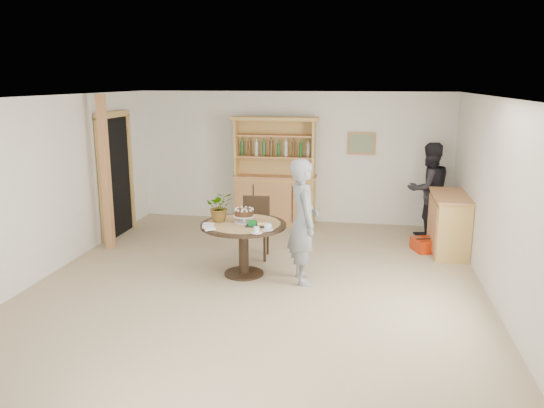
{
  "coord_description": "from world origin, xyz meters",
  "views": [
    {
      "loc": [
        1.37,
        -6.55,
        2.71
      ],
      "look_at": [
        0.14,
        0.4,
        1.05
      ],
      "focal_mm": 35.0,
      "sensor_mm": 36.0,
      "label": 1
    }
  ],
  "objects_px": {
    "sideboard": "(449,223)",
    "dining_table": "(244,234)",
    "dining_chair": "(255,223)",
    "teen_boy": "(303,221)",
    "red_suitcase": "(432,244)",
    "hutch": "(275,188)",
    "adult_person": "(429,189)"
  },
  "relations": [
    {
      "from": "dining_chair",
      "to": "teen_boy",
      "type": "relative_size",
      "value": 0.56
    },
    {
      "from": "teen_boy",
      "to": "dining_chair",
      "type": "bearing_deg",
      "value": 24.0
    },
    {
      "from": "hutch",
      "to": "adult_person",
      "type": "height_order",
      "value": "hutch"
    },
    {
      "from": "dining_chair",
      "to": "sideboard",
      "type": "bearing_deg",
      "value": 11.31
    },
    {
      "from": "sideboard",
      "to": "dining_chair",
      "type": "bearing_deg",
      "value": -165.73
    },
    {
      "from": "sideboard",
      "to": "teen_boy",
      "type": "distance_m",
      "value": 2.77
    },
    {
      "from": "teen_boy",
      "to": "adult_person",
      "type": "height_order",
      "value": "teen_boy"
    },
    {
      "from": "hutch",
      "to": "dining_chair",
      "type": "height_order",
      "value": "hutch"
    },
    {
      "from": "dining_chair",
      "to": "red_suitcase",
      "type": "height_order",
      "value": "dining_chair"
    },
    {
      "from": "dining_chair",
      "to": "red_suitcase",
      "type": "distance_m",
      "value": 2.91
    },
    {
      "from": "hutch",
      "to": "teen_boy",
      "type": "bearing_deg",
      "value": -73.25
    },
    {
      "from": "dining_table",
      "to": "dining_chair",
      "type": "bearing_deg",
      "value": 90.28
    },
    {
      "from": "dining_chair",
      "to": "adult_person",
      "type": "relative_size",
      "value": 0.57
    },
    {
      "from": "red_suitcase",
      "to": "dining_chair",
      "type": "bearing_deg",
      "value": 175.78
    },
    {
      "from": "hutch",
      "to": "dining_table",
      "type": "relative_size",
      "value": 1.7
    },
    {
      "from": "hutch",
      "to": "adult_person",
      "type": "distance_m",
      "value": 2.82
    },
    {
      "from": "teen_boy",
      "to": "adult_person",
      "type": "xyz_separation_m",
      "value": [
        1.92,
        2.63,
        -0.02
      ]
    },
    {
      "from": "red_suitcase",
      "to": "hutch",
      "type": "bearing_deg",
      "value": 136.41
    },
    {
      "from": "sideboard",
      "to": "dining_table",
      "type": "xyz_separation_m",
      "value": [
        -3.01,
        -1.6,
        0.13
      ]
    },
    {
      "from": "adult_person",
      "to": "hutch",
      "type": "bearing_deg",
      "value": -32.66
    },
    {
      "from": "dining_table",
      "to": "teen_boy",
      "type": "height_order",
      "value": "teen_boy"
    },
    {
      "from": "teen_boy",
      "to": "red_suitcase",
      "type": "relative_size",
      "value": 2.43
    },
    {
      "from": "hutch",
      "to": "sideboard",
      "type": "bearing_deg",
      "value": -22.21
    },
    {
      "from": "sideboard",
      "to": "teen_boy",
      "type": "bearing_deg",
      "value": -141.82
    },
    {
      "from": "dining_table",
      "to": "dining_chair",
      "type": "distance_m",
      "value": 0.83
    },
    {
      "from": "hutch",
      "to": "red_suitcase",
      "type": "distance_m",
      "value": 3.12
    },
    {
      "from": "dining_chair",
      "to": "hutch",
      "type": "bearing_deg",
      "value": 87.89
    },
    {
      "from": "adult_person",
      "to": "red_suitcase",
      "type": "height_order",
      "value": "adult_person"
    },
    {
      "from": "sideboard",
      "to": "teen_boy",
      "type": "relative_size",
      "value": 0.74
    },
    {
      "from": "dining_table",
      "to": "teen_boy",
      "type": "relative_size",
      "value": 0.71
    },
    {
      "from": "dining_table",
      "to": "dining_chair",
      "type": "relative_size",
      "value": 1.27
    },
    {
      "from": "hutch",
      "to": "red_suitcase",
      "type": "height_order",
      "value": "hutch"
    }
  ]
}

